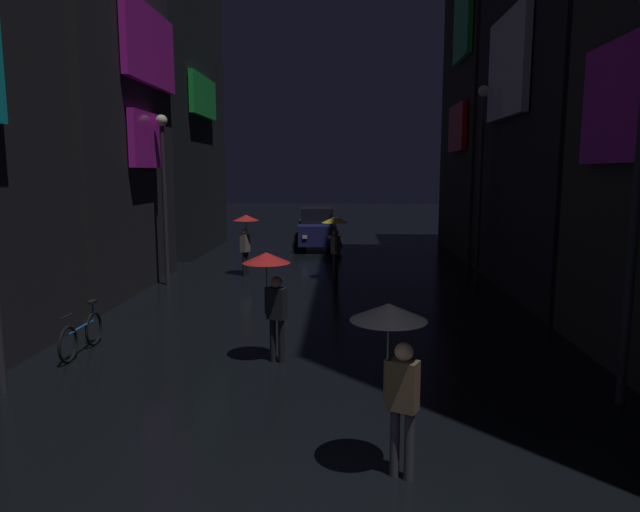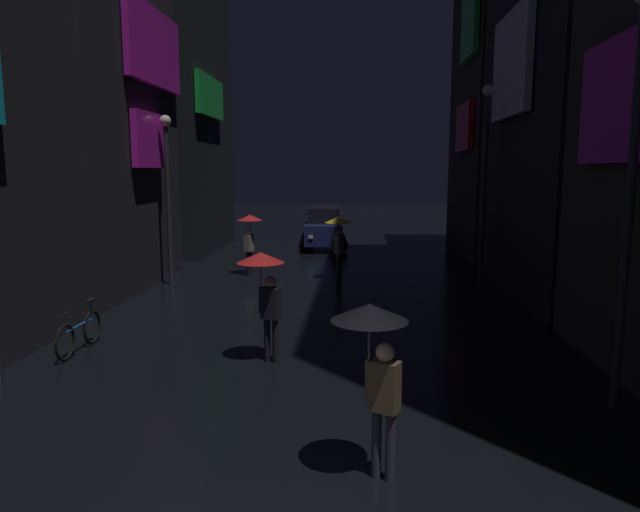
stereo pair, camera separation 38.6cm
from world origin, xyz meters
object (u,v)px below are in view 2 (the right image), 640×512
at_px(streetlamp_right_far, 485,163).
at_px(streetlamp_right_near, 633,154).
at_px(bicycle_parked_at_storefront, 80,333).
at_px(car_distant, 323,229).
at_px(pedestrian_far_right_red, 264,276).
at_px(streetlamp_left_far, 168,180).
at_px(pedestrian_foreground_right_yellow, 338,230).
at_px(pedestrian_near_crossing_red, 250,228).
at_px(pedestrian_midstreet_left_black, 374,342).

relative_size(streetlamp_right_far, streetlamp_right_near, 1.00).
relative_size(bicycle_parked_at_storefront, car_distant, 0.43).
distance_m(pedestrian_far_right_red, streetlamp_left_far, 8.53).
height_order(pedestrian_far_right_red, bicycle_parked_at_storefront, pedestrian_far_right_red).
height_order(pedestrian_foreground_right_yellow, streetlamp_right_near, streetlamp_right_near).
bearing_deg(pedestrian_near_crossing_red, bicycle_parked_at_storefront, -101.66).
bearing_deg(pedestrian_foreground_right_yellow, streetlamp_left_far, -166.10).
distance_m(pedestrian_far_right_red, bicycle_parked_at_storefront, 4.06).
bearing_deg(pedestrian_near_crossing_red, pedestrian_far_right_red, -77.44).
bearing_deg(pedestrian_far_right_red, pedestrian_near_crossing_red, 102.56).
bearing_deg(streetlamp_right_far, bicycle_parked_at_storefront, -140.52).
bearing_deg(streetlamp_right_far, pedestrian_midstreet_left_black, -107.10).
distance_m(pedestrian_near_crossing_red, bicycle_parked_at_storefront, 9.05).
bearing_deg(car_distant, pedestrian_near_crossing_red, -106.34).
xyz_separation_m(pedestrian_foreground_right_yellow, streetlamp_right_far, (4.67, -0.28, 2.20)).
bearing_deg(car_distant, pedestrian_midstreet_left_black, -84.72).
height_order(streetlamp_right_far, streetlamp_right_near, streetlamp_right_far).
relative_size(pedestrian_foreground_right_yellow, bicycle_parked_at_storefront, 1.16).
xyz_separation_m(pedestrian_near_crossing_red, pedestrian_midstreet_left_black, (4.00, -13.19, 0.00)).
height_order(bicycle_parked_at_storefront, streetlamp_right_near, streetlamp_right_near).
bearing_deg(pedestrian_midstreet_left_black, pedestrian_foreground_right_yellow, 93.99).
distance_m(pedestrian_near_crossing_red, streetlamp_right_far, 8.14).
distance_m(pedestrian_near_crossing_red, car_distant, 7.55).
bearing_deg(pedestrian_near_crossing_red, streetlamp_right_near, -54.30).
xyz_separation_m(pedestrian_near_crossing_red, bicycle_parked_at_storefront, (-1.81, -8.77, -1.28)).
height_order(pedestrian_midstreet_left_black, pedestrian_far_right_red, same).
bearing_deg(pedestrian_near_crossing_red, car_distant, 73.66).
height_order(bicycle_parked_at_storefront, streetlamp_right_far, streetlamp_right_far).
height_order(car_distant, streetlamp_right_far, streetlamp_right_far).
height_order(pedestrian_near_crossing_red, pedestrian_far_right_red, same).
relative_size(pedestrian_foreground_right_yellow, pedestrian_far_right_red, 1.00).
bearing_deg(pedestrian_near_crossing_red, pedestrian_foreground_right_yellow, -10.64).
height_order(pedestrian_far_right_red, streetlamp_right_near, streetlamp_right_near).
xyz_separation_m(pedestrian_foreground_right_yellow, streetlamp_left_far, (-5.33, -1.32, 1.68)).
relative_size(pedestrian_near_crossing_red, bicycle_parked_at_storefront, 1.16).
bearing_deg(streetlamp_right_far, streetlamp_right_near, -90.00).
distance_m(pedestrian_near_crossing_red, pedestrian_midstreet_left_black, 13.78).
relative_size(pedestrian_midstreet_left_black, car_distant, 0.50).
distance_m(streetlamp_right_far, streetlamp_left_far, 10.07).
bearing_deg(pedestrian_midstreet_left_black, pedestrian_near_crossing_red, 106.87).
xyz_separation_m(pedestrian_near_crossing_red, pedestrian_foreground_right_yellow, (3.12, -0.59, 0.00)).
bearing_deg(streetlamp_right_near, pedestrian_far_right_red, 163.29).
bearing_deg(pedestrian_midstreet_left_black, pedestrian_far_right_red, 115.79).
height_order(pedestrian_near_crossing_red, streetlamp_right_far, streetlamp_right_far).
xyz_separation_m(pedestrian_near_crossing_red, car_distant, (2.11, 7.21, -0.74)).
distance_m(pedestrian_foreground_right_yellow, streetlamp_right_far, 5.17).
bearing_deg(pedestrian_midstreet_left_black, streetlamp_left_far, 118.83).
relative_size(pedestrian_near_crossing_red, streetlamp_right_near, 0.34).
bearing_deg(streetlamp_right_near, streetlamp_left_far, 138.21).
relative_size(pedestrian_foreground_right_yellow, streetlamp_right_far, 0.34).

